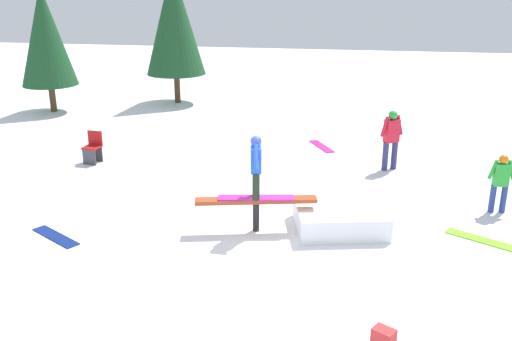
{
  "coord_description": "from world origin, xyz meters",
  "views": [
    {
      "loc": [
        -1.82,
        10.57,
        5.03
      ],
      "look_at": [
        0.0,
        0.0,
        1.31
      ],
      "focal_mm": 40.0,
      "sensor_mm": 36.0,
      "label": 1
    }
  ],
  "objects": [
    {
      "name": "ground_plane",
      "position": [
        0.0,
        0.0,
        0.0
      ],
      "size": [
        60.0,
        60.0,
        0.0
      ],
      "primitive_type": "plane",
      "color": "white"
    },
    {
      "name": "rail_feature",
      "position": [
        0.0,
        0.0,
        0.61
      ],
      "size": [
        2.47,
        0.84,
        0.71
      ],
      "rotation": [
        0.0,
        0.0,
        0.23
      ],
      "color": "black",
      "rests_on": "ground"
    },
    {
      "name": "snow_kicker_ramp",
      "position": [
        -1.69,
        -0.4,
        0.24
      ],
      "size": [
        2.09,
        1.87,
        0.48
      ],
      "primitive_type": "cube",
      "rotation": [
        0.0,
        0.0,
        0.23
      ],
      "color": "white",
      "rests_on": "ground"
    },
    {
      "name": "main_rider_on_rail",
      "position": [
        0.0,
        0.0,
        1.36
      ],
      "size": [
        1.57,
        0.77,
        1.32
      ],
      "rotation": [
        0.0,
        0.0,
        0.17
      ],
      "color": "#CC269E",
      "rests_on": "rail_feature"
    },
    {
      "name": "bystander_red",
      "position": [
        -2.89,
        -4.45,
        0.91
      ],
      "size": [
        0.64,
        0.46,
        1.63
      ],
      "rotation": [
        0.0,
        0.0,
        3.72
      ],
      "color": "navy",
      "rests_on": "ground"
    },
    {
      "name": "bystander_green",
      "position": [
        -5.11,
        -1.86,
        0.75
      ],
      "size": [
        0.59,
        0.22,
        1.34
      ],
      "rotation": [
        0.0,
        0.0,
        3.24
      ],
      "color": "navy",
      "rests_on": "ground"
    },
    {
      "name": "loose_snowboard_magenta",
      "position": [
        -0.96,
        -6.28,
        0.01
      ],
      "size": [
        0.88,
        1.33,
        0.02
      ],
      "primitive_type": "cube",
      "rotation": [
        0.0,
        0.0,
        5.2
      ],
      "color": "#C31D94",
      "rests_on": "ground"
    },
    {
      "name": "loose_snowboard_navy",
      "position": [
        3.93,
        1.0,
        0.01
      ],
      "size": [
        1.28,
        0.93,
        0.02
      ],
      "primitive_type": "cube",
      "rotation": [
        0.0,
        0.0,
        5.74
      ],
      "color": "navy",
      "rests_on": "ground"
    },
    {
      "name": "loose_snowboard_lime",
      "position": [
        -4.5,
        -0.32,
        0.01
      ],
      "size": [
        1.33,
        0.94,
        0.02
      ],
      "primitive_type": "cube",
      "rotation": [
        0.0,
        0.0,
        5.75
      ],
      "color": "#81D326",
      "rests_on": "ground"
    },
    {
      "name": "folding_chair",
      "position": [
        5.25,
        -3.65,
        0.41
      ],
      "size": [
        0.49,
        0.49,
        0.88
      ],
      "rotation": [
        0.0,
        0.0,
        3.02
      ],
      "color": "#3F3F44",
      "rests_on": "ground"
    },
    {
      "name": "backpack_on_snow",
      "position": [
        -2.43,
        3.59,
        0.17
      ],
      "size": [
        0.37,
        0.34,
        0.34
      ],
      "primitive_type": "cube",
      "rotation": [
        0.0,
        0.0,
        5.74
      ],
      "color": "red",
      "rests_on": "ground"
    },
    {
      "name": "pine_tree_near",
      "position": [
        5.27,
        -11.63,
        3.27
      ],
      "size": [
        2.36,
        2.36,
        5.37
      ],
      "color": "#4C331E",
      "rests_on": "ground"
    },
    {
      "name": "pine_tree_far",
      "position": [
        9.49,
        -9.28,
        2.84
      ],
      "size": [
        2.06,
        2.06,
        4.68
      ],
      "color": "#4C331E",
      "rests_on": "ground"
    }
  ]
}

